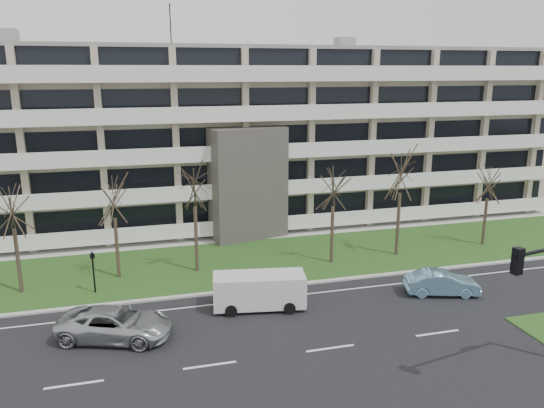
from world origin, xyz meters
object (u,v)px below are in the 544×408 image
object	(u,v)px
blue_sedan	(442,283)
white_van	(260,288)
pedestrian_signal	(93,267)
silver_pickup	(115,324)

from	to	relation	value
blue_sedan	white_van	xyz separation A→B (m)	(-11.18, 1.03, 0.49)
blue_sedan	white_van	bearing A→B (deg)	101.18
blue_sedan	white_van	distance (m)	11.24
white_van	pedestrian_signal	bearing A→B (deg)	162.96
silver_pickup	blue_sedan	bearing A→B (deg)	-68.61
white_van	pedestrian_signal	size ratio (longest dim) A/B	2.03
silver_pickup	blue_sedan	xyz separation A→B (m)	(19.21, 0.53, -0.07)
white_van	blue_sedan	bearing A→B (deg)	4.10
blue_sedan	white_van	world-z (taller)	white_van
pedestrian_signal	white_van	bearing A→B (deg)	-43.93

